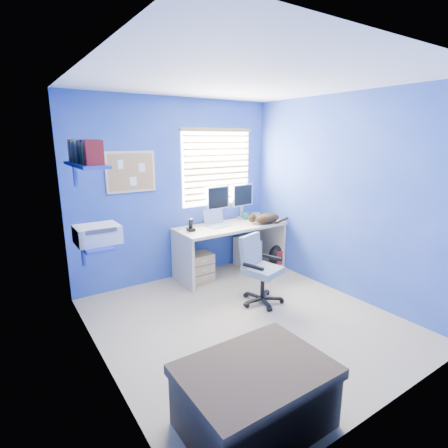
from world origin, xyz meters
TOP-DOWN VIEW (x-y plane):
  - floor at (0.00, 0.00)m, footprint 3.00×3.20m
  - ceiling at (0.00, 0.00)m, footprint 3.00×3.20m
  - wall_back at (0.00, 1.60)m, footprint 3.00×0.01m
  - wall_front at (0.00, -1.60)m, footprint 3.00×0.01m
  - wall_left at (-1.50, 0.00)m, footprint 0.01×3.20m
  - wall_right at (1.50, 0.00)m, footprint 0.01×3.20m
  - desk at (0.67, 1.26)m, footprint 1.62×0.65m
  - laptop at (0.48, 1.30)m, footprint 0.35×0.28m
  - monitor_left at (0.61, 1.52)m, footprint 0.41×0.16m
  - monitor_right at (1.07, 1.52)m, footprint 0.41×0.17m
  - phone at (0.03, 1.28)m, footprint 0.10×0.12m
  - mug at (1.07, 1.42)m, footprint 0.10×0.09m
  - cd_spindle at (1.29, 1.44)m, footprint 0.13×0.13m
  - cat at (1.18, 1.04)m, footprint 0.48×0.37m
  - tower_pc at (1.05, 1.34)m, footprint 0.27×0.47m
  - drawer_boxes at (0.13, 1.25)m, footprint 0.35×0.28m
  - yellow_book at (0.91, 1.14)m, footprint 0.03×0.17m
  - backpack at (1.43, 1.07)m, footprint 0.30×0.23m
  - bed_corner at (-0.82, -1.19)m, footprint 0.97×0.69m
  - office_chair at (0.43, 0.28)m, footprint 0.60×0.60m
  - window_blinds at (0.65, 1.57)m, footprint 1.15×0.05m
  - corkboard at (-0.65, 1.58)m, footprint 0.64×0.02m
  - wall_shelves at (-1.35, 0.75)m, footprint 0.42×0.90m

SIDE VIEW (x-z plane):
  - floor at x=0.00m, z-range 0.00..0.00m
  - yellow_book at x=0.91m, z-range 0.00..0.24m
  - backpack at x=1.43m, z-range 0.00..0.35m
  - drawer_boxes at x=0.13m, z-range 0.00..0.41m
  - tower_pc at x=1.05m, z-range 0.00..0.45m
  - bed_corner at x=-0.82m, z-range 0.00..0.47m
  - office_chair at x=0.43m, z-range -0.10..0.72m
  - desk at x=0.67m, z-range 0.00..0.74m
  - cd_spindle at x=1.29m, z-range 0.74..0.81m
  - mug at x=1.07m, z-range 0.74..0.84m
  - cat at x=1.18m, z-range 0.74..0.89m
  - phone at x=0.03m, z-range 0.74..0.91m
  - laptop at x=0.48m, z-range 0.74..0.96m
  - monitor_left at x=0.61m, z-range 0.74..1.28m
  - monitor_right at x=1.07m, z-range 0.74..1.28m
  - wall_back at x=0.00m, z-range 0.00..2.50m
  - wall_front at x=0.00m, z-range 0.00..2.50m
  - wall_left at x=-1.50m, z-range 0.00..2.50m
  - wall_right at x=1.50m, z-range 0.00..2.50m
  - wall_shelves at x=-1.35m, z-range 0.91..1.96m
  - corkboard at x=-0.65m, z-range 1.29..1.81m
  - window_blinds at x=0.65m, z-range 1.00..2.10m
  - ceiling at x=0.00m, z-range 2.50..2.50m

